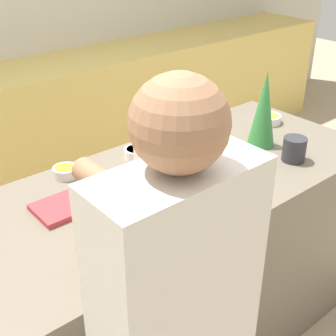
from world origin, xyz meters
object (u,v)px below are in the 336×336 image
candy_bowl_behind_tray (213,117)px  decorative_tree (264,109)px  gingerbread_house (170,166)px  cookbook (64,206)px  baking_tray (170,192)px  candy_bowl_near_tray_right (268,119)px  candy_bowl_far_right (223,147)px  candy_bowl_center_rear (65,171)px  mug (294,149)px  candy_bowl_beside_tree (137,153)px

candy_bowl_behind_tray → decorative_tree: bearing=-93.0°
candy_bowl_behind_tray → gingerbread_house: bearing=-147.9°
candy_bowl_behind_tray → cookbook: size_ratio=0.51×
baking_tray → decorative_tree: (0.59, 0.06, 0.17)m
candy_bowl_behind_tray → candy_bowl_near_tray_right: candy_bowl_behind_tray is taller
candy_bowl_behind_tray → candy_bowl_far_right: candy_bowl_behind_tray is taller
candy_bowl_center_rear → mug: 0.95m
decorative_tree → candy_bowl_behind_tray: 0.35m
candy_bowl_far_right → candy_bowl_behind_tray: bearing=52.6°
gingerbread_house → candy_bowl_behind_tray: (0.61, 0.38, -0.09)m
gingerbread_house → candy_bowl_far_right: 0.42m
candy_bowl_near_tray_right → candy_bowl_beside_tree: size_ratio=1.22×
candy_bowl_far_right → candy_bowl_center_rear: size_ratio=1.29×
candy_bowl_far_right → mug: bearing=-53.5°
candy_bowl_beside_tree → candy_bowl_center_rear: bearing=171.2°
candy_bowl_center_rear → gingerbread_house: bearing=-57.2°
candy_bowl_beside_tree → mug: mug is taller
baking_tray → candy_bowl_center_rear: bearing=122.7°
baking_tray → candy_bowl_beside_tree: bearing=75.8°
candy_bowl_center_rear → baking_tray: bearing=-57.3°
candy_bowl_far_right → cookbook: size_ratio=0.61×
decorative_tree → cookbook: decorative_tree is taller
gingerbread_house → baking_tray: bearing=-156.6°
candy_bowl_behind_tray → cookbook: candy_bowl_behind_tray is taller
candy_bowl_near_tray_right → cookbook: bearing=-178.0°
candy_bowl_far_right → cookbook: candy_bowl_far_right is taller
cookbook → candy_bowl_beside_tree: bearing=19.8°
decorative_tree → candy_bowl_center_rear: decorative_tree is taller
baking_tray → candy_bowl_beside_tree: size_ratio=3.97×
decorative_tree → candy_bowl_far_right: 0.24m
gingerbread_house → decorative_tree: (0.59, 0.06, 0.06)m
candy_bowl_beside_tree → mug: bearing=-42.3°
candy_bowl_far_right → candy_bowl_beside_tree: bearing=146.6°
candy_bowl_near_tray_right → decorative_tree: bearing=-147.8°
candy_bowl_behind_tray → mug: size_ratio=1.02×
candy_bowl_behind_tray → cookbook: bearing=-167.2°
mug → candy_bowl_near_tray_right: bearing=54.2°
candy_bowl_center_rear → candy_bowl_beside_tree: (0.32, -0.05, 0.00)m
candy_bowl_near_tray_right → candy_bowl_far_right: size_ratio=1.01×
candy_bowl_behind_tray → candy_bowl_far_right: (-0.21, -0.27, -0.00)m
gingerbread_house → candy_bowl_near_tray_right: 0.85m
candy_bowl_center_rear → cookbook: size_ratio=0.48×
candy_bowl_behind_tray → candy_bowl_beside_tree: (-0.52, -0.06, -0.00)m
candy_bowl_near_tray_right → candy_bowl_beside_tree: 0.75m
baking_tray → mug: size_ratio=4.03×
gingerbread_house → decorative_tree: size_ratio=0.80×
gingerbread_house → mug: (0.58, -0.13, -0.06)m
candy_bowl_behind_tray → cookbook: (-0.96, -0.22, -0.02)m
decorative_tree → candy_bowl_beside_tree: 0.59m
candy_bowl_behind_tray → mug: mug is taller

